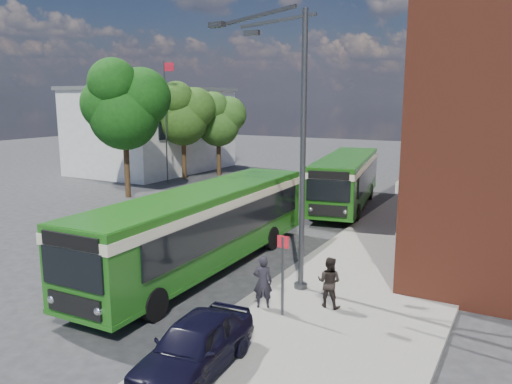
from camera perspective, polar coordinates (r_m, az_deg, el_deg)
The scene contains 15 objects.
ground at distance 21.03m, azimuth -5.76°, elevation -6.94°, with size 120.00×120.00×0.00m, color #28282A.
pavement at distance 25.61m, azimuth 18.03°, elevation -4.04°, with size 6.00×48.00×0.15m, color gray.
kerb_line at distance 26.34m, azimuth 11.50°, elevation -3.49°, with size 0.12×48.00×0.01m, color beige.
white_building at distance 45.42m, azimuth -11.65°, elevation 7.03°, with size 9.40×13.40×7.30m.
flagpole at distance 37.98m, azimuth -10.23°, elevation 8.36°, with size 0.95×0.10×9.00m.
street_lamp at distance 15.97m, azimuth 4.20°, elevation 5.08°, with size 2.96×2.38×9.00m.
bus_stop_sign at distance 14.41m, azimuth 3.07°, elevation -8.92°, with size 0.35×0.08×2.52m.
bus_front at distance 18.59m, azimuth -6.05°, elevation -3.42°, with size 2.94×12.66×3.02m.
bus_rear at distance 29.81m, azimuth 10.21°, elevation 1.78°, with size 4.50×11.41×3.02m.
parked_car at distance 11.95m, azimuth -7.04°, elevation -17.00°, with size 1.53×3.81×1.30m, color black.
pedestrian_a at distance 15.11m, azimuth 0.77°, elevation -10.23°, with size 0.58×0.38×1.60m, color black.
pedestrian_b at distance 15.32m, azimuth 8.35°, elevation -10.14°, with size 0.75×0.59×1.55m, color black.
tree_left at distance 32.98m, azimuth -14.85°, elevation 9.66°, with size 5.22×4.96×8.81m.
tree_mid at distance 39.91m, azimuth -8.34°, elevation 8.89°, with size 4.54×4.32×7.67m.
tree_right at distance 41.60m, azimuth -4.31°, elevation 8.33°, with size 4.10×3.89×6.92m.
Camera 1 is at (11.51, -16.43, 6.32)m, focal length 35.00 mm.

